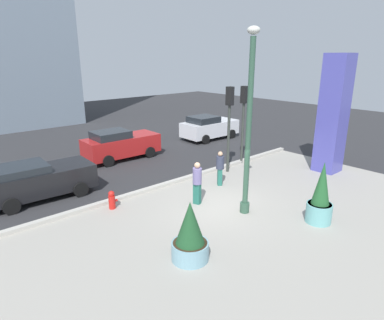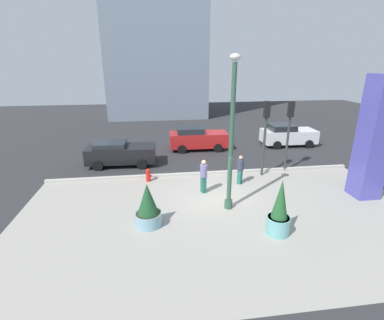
{
  "view_description": "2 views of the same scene",
  "coord_description": "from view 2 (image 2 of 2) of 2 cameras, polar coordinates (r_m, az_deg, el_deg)",
  "views": [
    {
      "loc": [
        -8.87,
        -8.5,
        5.75
      ],
      "look_at": [
        -0.18,
        1.37,
        1.65
      ],
      "focal_mm": 31.27,
      "sensor_mm": 36.0,
      "label": 1
    },
    {
      "loc": [
        -2.89,
        -12.48,
        6.41
      ],
      "look_at": [
        -1.05,
        0.96,
        1.71
      ],
      "focal_mm": 26.81,
      "sensor_mm": 36.0,
      "label": 2
    }
  ],
  "objects": [
    {
      "name": "ground_plane",
      "position": [
        17.92,
        1.99,
        -1.86
      ],
      "size": [
        60.0,
        60.0,
        0.0
      ],
      "primitive_type": "plane",
      "color": "#2D2D30"
    },
    {
      "name": "plaza_pavement",
      "position": [
        12.62,
        6.68,
        -11.56
      ],
      "size": [
        18.0,
        10.0,
        0.02
      ],
      "primitive_type": "cube",
      "color": "#9E998E",
      "rests_on": "ground_plane"
    },
    {
      "name": "curb_strip",
      "position": [
        17.08,
        2.49,
        -2.66
      ],
      "size": [
        18.0,
        0.24,
        0.16
      ],
      "primitive_type": "cube",
      "color": "#B7B2A8",
      "rests_on": "ground_plane"
    },
    {
      "name": "lamp_post",
      "position": [
        12.28,
        7.84,
        4.09
      ],
      "size": [
        0.44,
        0.44,
        6.7
      ],
      "color": "#335642",
      "rests_on": "ground_plane"
    },
    {
      "name": "art_pillar_blue",
      "position": [
        15.99,
        32.46,
        3.58
      ],
      "size": [
        1.15,
        1.15,
        5.89
      ],
      "primitive_type": "cube",
      "color": "#4C4CAD",
      "rests_on": "ground_plane"
    },
    {
      "name": "potted_plant_by_pillar",
      "position": [
        11.62,
        16.98,
        -9.92
      ],
      "size": [
        0.91,
        0.91,
        2.28
      ],
      "color": "#6BB2B2",
      "rests_on": "ground_plane"
    },
    {
      "name": "potted_plant_mid_plaza",
      "position": [
        11.86,
        -8.77,
        -9.31
      ],
      "size": [
        1.1,
        1.1,
        1.85
      ],
      "color": "#7AA8B7",
      "rests_on": "ground_plane"
    },
    {
      "name": "fire_hydrant",
      "position": [
        16.23,
        -8.7,
        -2.98
      ],
      "size": [
        0.36,
        0.26,
        0.75
      ],
      "color": "red",
      "rests_on": "ground_plane"
    },
    {
      "name": "traffic_light_far_side",
      "position": [
        17.78,
        18.78,
        6.69
      ],
      "size": [
        0.28,
        0.42,
        4.25
      ],
      "color": "#333833",
      "rests_on": "ground_plane"
    },
    {
      "name": "traffic_light_corner",
      "position": [
        16.69,
        14.42,
        6.47
      ],
      "size": [
        0.28,
        0.42,
        4.34
      ],
      "color": "#333833",
      "rests_on": "ground_plane"
    },
    {
      "name": "car_passing_lane",
      "position": [
        19.01,
        -14.08,
        1.4
      ],
      "size": [
        4.39,
        2.22,
        1.56
      ],
      "color": "black",
      "rests_on": "ground_plane"
    },
    {
      "name": "car_far_lane",
      "position": [
        21.72,
        1.07,
        4.33
      ],
      "size": [
        4.35,
        2.03,
        1.73
      ],
      "color": "red",
      "rests_on": "ground_plane"
    },
    {
      "name": "car_curb_east",
      "position": [
        24.06,
        18.46,
        4.76
      ],
      "size": [
        4.19,
        2.18,
        1.7
      ],
      "color": "silver",
      "rests_on": "ground_plane"
    },
    {
      "name": "pedestrian_by_curb",
      "position": [
        14.46,
        2.32,
        -2.93
      ],
      "size": [
        0.45,
        0.45,
        1.77
      ],
      "color": "#236656",
      "rests_on": "ground_plane"
    },
    {
      "name": "pedestrian_on_sidewalk",
      "position": [
        15.75,
        9.58,
        -1.66
      ],
      "size": [
        0.51,
        0.51,
        1.62
      ],
      "color": "#236656",
      "rests_on": "ground_plane"
    }
  ]
}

